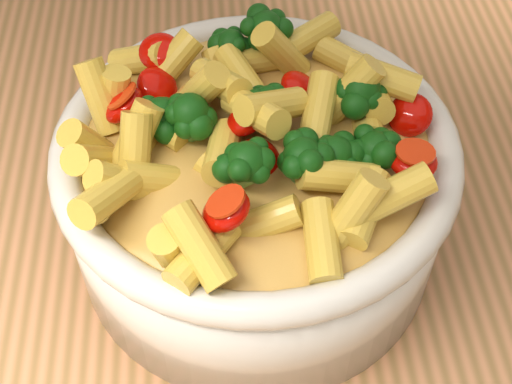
{
  "coord_description": "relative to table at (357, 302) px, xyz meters",
  "views": [
    {
      "loc": [
        -0.11,
        -0.31,
        1.32
      ],
      "look_at": [
        -0.09,
        -0.0,
        0.95
      ],
      "focal_mm": 50.0,
      "sensor_mm": 36.0,
      "label": 1
    }
  ],
  "objects": [
    {
      "name": "pasta_salad",
      "position": [
        -0.09,
        -0.0,
        0.23
      ],
      "size": [
        0.2,
        0.2,
        0.05
      ],
      "color": "#DEC446",
      "rests_on": "serving_bowl"
    },
    {
      "name": "serving_bowl",
      "position": [
        -0.09,
        -0.0,
        0.16
      ],
      "size": [
        0.26,
        0.26,
        0.11
      ],
      "color": "silver",
      "rests_on": "table"
    },
    {
      "name": "table",
      "position": [
        0.0,
        0.0,
        0.0
      ],
      "size": [
        1.2,
        0.8,
        0.9
      ],
      "color": "#BA7950",
      "rests_on": "ground"
    }
  ]
}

